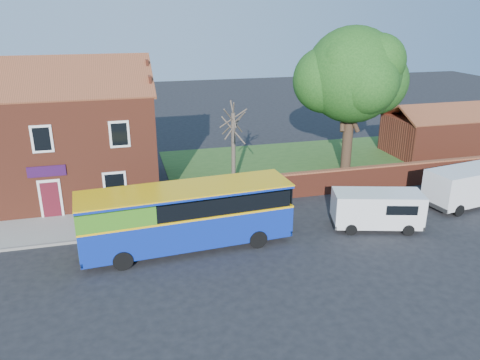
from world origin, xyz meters
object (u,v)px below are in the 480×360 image
object	(u,v)px
van_far	(469,185)
large_tree	(352,78)
van_near	(377,208)
bus	(180,215)

from	to	relation	value
van_far	large_tree	world-z (taller)	large_tree
van_near	van_far	bearing A→B (deg)	27.85
large_tree	van_near	bearing A→B (deg)	-107.45
large_tree	bus	bearing A→B (deg)	-145.72
van_near	large_tree	world-z (taller)	large_tree
van_near	van_far	xyz separation A→B (m)	(6.86, 1.45, 0.15)
van_far	large_tree	bearing A→B (deg)	106.09
van_near	large_tree	xyz separation A→B (m)	(3.01, 9.57, 5.50)
bus	large_tree	distance (m)	16.94
van_near	large_tree	bearing A→B (deg)	88.46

